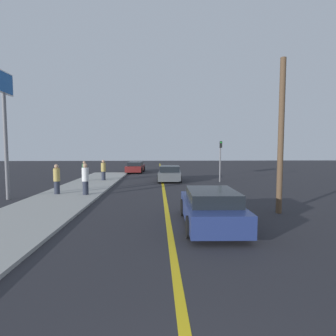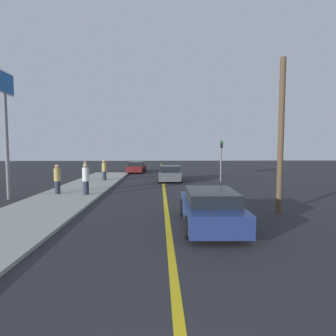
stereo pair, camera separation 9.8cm
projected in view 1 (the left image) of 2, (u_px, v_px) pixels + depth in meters
road_center_line at (163, 187)px, 19.28m from camera, size 0.20×60.00×0.01m
sidewalk_left at (69, 195)px, 15.34m from camera, size 3.73×28.55×0.12m
car_near_right_lane at (211, 208)px, 9.46m from camera, size 2.09×4.42×1.33m
car_ahead_center at (170, 174)px, 22.48m from camera, size 2.14×3.91×1.33m
car_far_distant at (135, 167)px, 30.80m from camera, size 2.07×4.71×1.26m
pedestrian_near_curb at (85, 179)px, 15.20m from camera, size 0.39×0.39×1.82m
pedestrian_mid_group at (57, 179)px, 15.43m from camera, size 0.37×0.37×1.76m
pedestrian_far_standing at (84, 171)px, 21.81m from camera, size 0.35×0.35×1.64m
pedestrian_by_sign at (103, 170)px, 22.23m from camera, size 0.39×0.39×1.73m
traffic_light at (220, 157)px, 21.84m from camera, size 0.18×0.40×3.41m
roadside_sign at (4, 106)px, 14.03m from camera, size 0.20×1.78×6.93m
utility_pole at (281, 137)px, 11.13m from camera, size 0.24×0.24×6.58m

